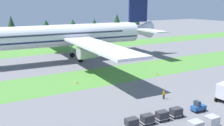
# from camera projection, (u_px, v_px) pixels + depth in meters

# --- Properties ---
(grass_strip_near) EXTENTS (320.00, 16.02, 0.01)m
(grass_strip_near) POSITION_uv_depth(u_px,v_px,m) (113.00, 74.00, 70.97)
(grass_strip_near) COLOR #4C8438
(grass_strip_near) RESTS_ON ground
(grass_strip_far) EXTENTS (320.00, 16.02, 0.01)m
(grass_strip_far) POSITION_uv_depth(u_px,v_px,m) (58.00, 49.00, 108.10)
(grass_strip_far) COLOR #4C8438
(grass_strip_far) RESTS_ON ground
(airliner) EXTENTS (63.11, 77.74, 23.38)m
(airliner) POSITION_uv_depth(u_px,v_px,m) (68.00, 35.00, 85.70)
(airliner) COLOR white
(airliner) RESTS_ON ground
(baggage_tug) EXTENTS (2.66, 1.42, 1.97)m
(baggage_tug) POSITION_uv_depth(u_px,v_px,m) (198.00, 107.00, 46.65)
(baggage_tug) COLOR #1E4C8E
(baggage_tug) RESTS_ON ground
(cargo_dolly_lead) EXTENTS (2.27, 1.60, 1.55)m
(cargo_dolly_lead) POSITION_uv_depth(u_px,v_px,m) (176.00, 112.00, 44.37)
(cargo_dolly_lead) COLOR #A3A3A8
(cargo_dolly_lead) RESTS_ON ground
(cargo_dolly_second) EXTENTS (2.27, 1.60, 1.55)m
(cargo_dolly_second) POSITION_uv_depth(u_px,v_px,m) (162.00, 115.00, 43.06)
(cargo_dolly_second) COLOR #A3A3A8
(cargo_dolly_second) RESTS_ON ground
(cargo_dolly_third) EXTENTS (2.27, 1.60, 1.55)m
(cargo_dolly_third) POSITION_uv_depth(u_px,v_px,m) (147.00, 119.00, 41.76)
(cargo_dolly_third) COLOR #A3A3A8
(cargo_dolly_third) RESTS_ON ground
(cargo_dolly_fourth) EXTENTS (2.27, 1.60, 1.55)m
(cargo_dolly_fourth) POSITION_uv_depth(u_px,v_px,m) (132.00, 122.00, 40.45)
(cargo_dolly_fourth) COLOR #A3A3A8
(cargo_dolly_fourth) RESTS_ON ground
(ground_crew_marshaller) EXTENTS (0.54, 0.36, 1.74)m
(ground_crew_marshaller) POSITION_uv_depth(u_px,v_px,m) (164.00, 94.00, 52.63)
(ground_crew_marshaller) COLOR black
(ground_crew_marshaller) RESTS_ON ground
(uld_container_1) EXTENTS (2.05, 1.66, 1.73)m
(uld_container_1) POSITION_uv_depth(u_px,v_px,m) (212.00, 121.00, 40.85)
(uld_container_1) COLOR #A3A3A8
(uld_container_1) RESTS_ON ground
(taxiway_marker_0) EXTENTS (0.44, 0.44, 0.62)m
(taxiway_marker_0) POSITION_uv_depth(u_px,v_px,m) (157.00, 74.00, 70.07)
(taxiway_marker_0) COLOR orange
(taxiway_marker_0) RESTS_ON ground
(taxiway_marker_1) EXTENTS (0.44, 0.44, 0.55)m
(taxiway_marker_1) POSITION_uv_depth(u_px,v_px,m) (77.00, 83.00, 62.60)
(taxiway_marker_1) COLOR orange
(taxiway_marker_1) RESTS_ON ground
(distant_tree_line) EXTENTS (150.97, 9.46, 12.01)m
(distant_tree_line) POSITION_uv_depth(u_px,v_px,m) (39.00, 24.00, 148.91)
(distant_tree_line) COLOR #4C3823
(distant_tree_line) RESTS_ON ground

